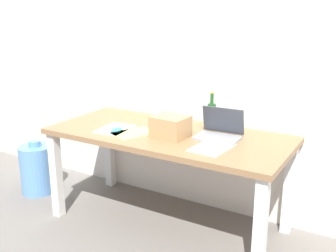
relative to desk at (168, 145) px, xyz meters
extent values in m
plane|color=slate|center=(0.00, 0.00, -0.64)|extent=(8.00, 8.00, 0.00)
cube|color=silver|center=(0.00, 0.45, 0.66)|extent=(5.20, 0.08, 2.60)
cube|color=olive|center=(0.00, 0.00, 0.07)|extent=(1.75, 0.78, 0.04)
cube|color=silver|center=(-0.81, -0.33, -0.29)|extent=(0.07, 0.07, 0.69)
cube|color=silver|center=(0.81, -0.33, -0.29)|extent=(0.07, 0.07, 0.69)
cube|color=silver|center=(-0.81, 0.33, -0.29)|extent=(0.07, 0.07, 0.69)
cube|color=silver|center=(0.81, 0.33, -0.29)|extent=(0.07, 0.07, 0.69)
cube|color=gray|center=(0.37, 0.04, 0.10)|extent=(0.31, 0.21, 0.02)
cube|color=#333842|center=(0.36, 0.14, 0.20)|extent=(0.30, 0.06, 0.19)
cylinder|color=#1E5123|center=(0.21, 0.30, 0.18)|extent=(0.06, 0.06, 0.18)
cylinder|color=#1E5123|center=(0.21, 0.30, 0.31)|extent=(0.03, 0.03, 0.08)
cylinder|color=gold|center=(0.21, 0.30, 0.35)|extent=(0.03, 0.03, 0.01)
ellipsoid|color=#338CC6|center=(-0.33, -0.18, 0.11)|extent=(0.07, 0.11, 0.03)
cube|color=tan|center=(0.06, -0.07, 0.17)|extent=(0.25, 0.22, 0.15)
cube|color=white|center=(0.41, -0.14, 0.09)|extent=(0.23, 0.31, 0.00)
cube|color=white|center=(-0.39, -0.12, 0.09)|extent=(0.24, 0.31, 0.00)
cube|color=#F4E06B|center=(-0.20, -0.13, 0.09)|extent=(0.31, 0.36, 0.00)
cylinder|color=#598CC6|center=(-1.29, -0.11, -0.42)|extent=(0.29, 0.29, 0.43)
cylinder|color=#598CC6|center=(-1.29, -0.11, -0.18)|extent=(0.10, 0.10, 0.05)
camera|label=1|loc=(1.40, -2.39, 0.95)|focal=43.04mm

